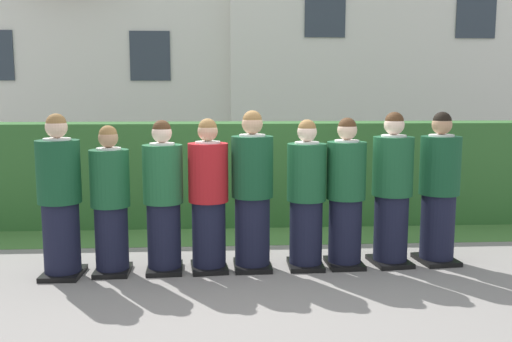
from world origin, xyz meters
The scene contains 14 objects.
ground_plane centered at (0.00, 0.00, 0.00)m, with size 60.00×60.00×0.00m, color gray.
student_front_row_0 centered at (-1.98, -0.12, 0.79)m, with size 0.43×0.52×1.66m.
student_front_row_1 centered at (-1.49, -0.05, 0.73)m, with size 0.40×0.45×1.53m.
student_front_row_2 centered at (-0.96, -0.02, 0.75)m, with size 0.41×0.51×1.58m.
student_in_red_blazer centered at (-0.50, 0.00, 0.76)m, with size 0.42×0.52×1.60m.
student_front_row_4 centered at (-0.04, 0.03, 0.80)m, with size 0.44×0.53×1.68m.
student_front_row_5 centered at (0.53, 0.03, 0.75)m, with size 0.41×0.46×1.58m.
student_front_row_6 centered at (0.96, 0.05, 0.76)m, with size 0.42×0.51×1.60m.
student_front_row_7 centered at (1.47, 0.09, 0.79)m, with size 0.44×0.52×1.66m.
student_front_row_8 centered at (2.00, 0.12, 0.79)m, with size 0.43×0.54×1.66m.
hedge centered at (0.00, 2.16, 0.72)m, with size 10.44×0.70×1.44m.
school_building_main centered at (3.63, 8.77, 4.15)m, with size 8.02×4.00×8.10m.
school_building_annex centered at (-3.68, 8.81, 3.40)m, with size 8.14×3.22×6.62m.
lawn_strip centered at (0.00, 1.36, 0.00)m, with size 10.44×0.90×0.01m, color #477A38.
Camera 1 is at (-0.34, -5.83, 1.86)m, focal length 39.81 mm.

